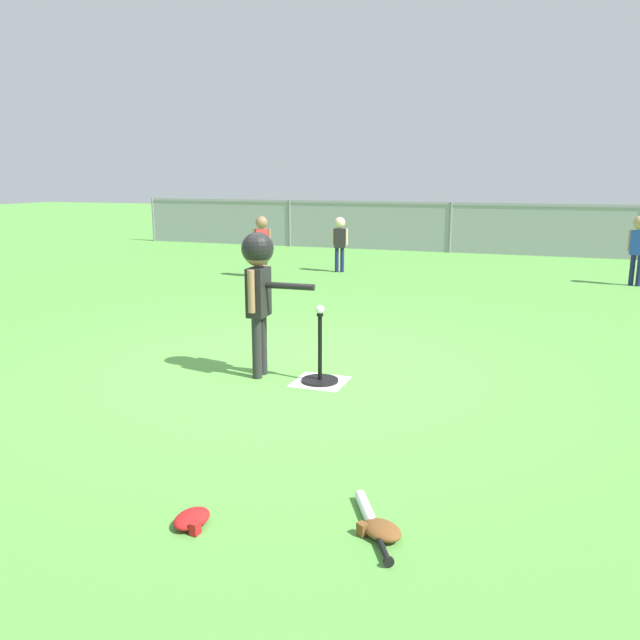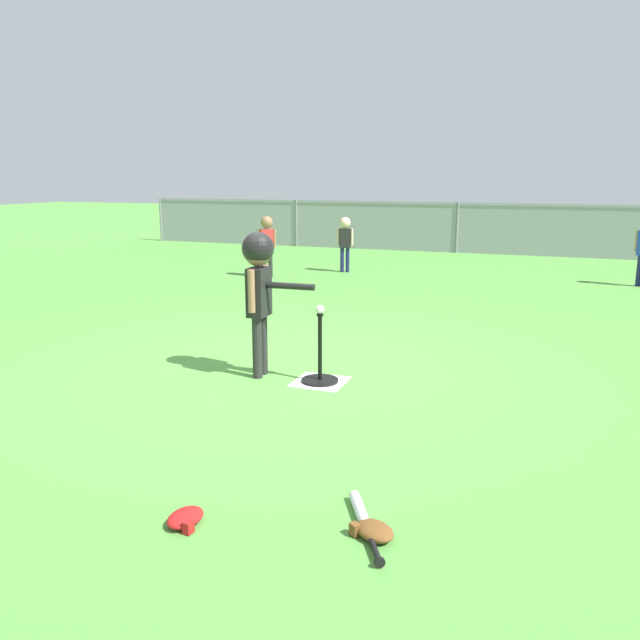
{
  "view_description": "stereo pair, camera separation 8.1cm",
  "coord_description": "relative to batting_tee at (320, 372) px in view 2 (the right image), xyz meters",
  "views": [
    {
      "loc": [
        2.16,
        -5.22,
        1.74
      ],
      "look_at": [
        0.39,
        -0.26,
        0.55
      ],
      "focal_mm": 35.88,
      "sensor_mm": 36.0,
      "label": 1
    },
    {
      "loc": [
        2.24,
        -5.2,
        1.74
      ],
      "look_at": [
        0.39,
        -0.26,
        0.55
      ],
      "focal_mm": 35.88,
      "sensor_mm": 36.0,
      "label": 2
    }
  ],
  "objects": [
    {
      "name": "ground_plane",
      "position": [
        -0.39,
        0.26,
        -0.09
      ],
      "size": [
        60.0,
        60.0,
        0.0
      ],
      "primitive_type": "plane",
      "color": "#51933D"
    },
    {
      "name": "home_plate",
      "position": [
        -0.0,
        0.0,
        -0.09
      ],
      "size": [
        0.44,
        0.44,
        0.01
      ],
      "primitive_type": "cube",
      "color": "white",
      "rests_on": "ground_plane"
    },
    {
      "name": "batting_tee",
      "position": [
        0.0,
        0.0,
        0.0
      ],
      "size": [
        0.32,
        0.32,
        0.6
      ],
      "color": "black",
      "rests_on": "ground_plane"
    },
    {
      "name": "baseball_on_tee",
      "position": [
        -0.0,
        0.0,
        0.55
      ],
      "size": [
        0.07,
        0.07,
        0.07
      ],
      "primitive_type": "sphere",
      "color": "white",
      "rests_on": "batting_tee"
    },
    {
      "name": "batter_child",
      "position": [
        -0.55,
        -0.02,
        0.82
      ],
      "size": [
        0.65,
        0.36,
        1.28
      ],
      "color": "#262626",
      "rests_on": "ground_plane"
    },
    {
      "name": "fielder_deep_left",
      "position": [
        -2.92,
        5.15,
        0.59
      ],
      "size": [
        0.28,
        0.21,
        1.06
      ],
      "color": "#262626",
      "rests_on": "ground_plane"
    },
    {
      "name": "fielder_near_left",
      "position": [
        -1.84,
        6.2,
        0.56
      ],
      "size": [
        0.29,
        0.2,
        1.01
      ],
      "color": "#191E4C",
      "rests_on": "ground_plane"
    },
    {
      "name": "spare_bat_silver",
      "position": [
        1.01,
        -2.06,
        -0.06
      ],
      "size": [
        0.35,
        0.59,
        0.06
      ],
      "color": "silver",
      "rests_on": "ground_plane"
    },
    {
      "name": "glove_by_plate",
      "position": [
        1.1,
        -2.18,
        -0.06
      ],
      "size": [
        0.27,
        0.26,
        0.07
      ],
      "color": "brown",
      "rests_on": "ground_plane"
    },
    {
      "name": "glove_near_bats",
      "position": [
        0.17,
        -2.41,
        -0.06
      ],
      "size": [
        0.18,
        0.24,
        0.07
      ],
      "color": "#B21919",
      "rests_on": "ground_plane"
    },
    {
      "name": "outfield_fence",
      "position": [
        -0.39,
        9.99,
        0.52
      ],
      "size": [
        16.06,
        0.06,
        1.15
      ],
      "color": "slate",
      "rests_on": "ground_plane"
    }
  ]
}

